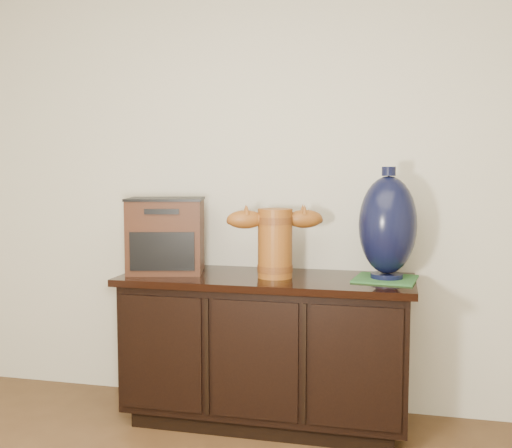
% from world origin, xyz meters
% --- Properties ---
extents(sideboard, '(1.46, 0.56, 0.75)m').
position_xyz_m(sideboard, '(0.00, 2.23, 0.39)').
color(sideboard, black).
rests_on(sideboard, ground).
extents(terracotta_vessel, '(0.48, 0.25, 0.34)m').
position_xyz_m(terracotta_vessel, '(0.05, 2.20, 0.95)').
color(terracotta_vessel, '#94531B').
rests_on(terracotta_vessel, sideboard).
extents(tv_radio, '(0.45, 0.39, 0.39)m').
position_xyz_m(tv_radio, '(-0.54, 2.23, 0.95)').
color(tv_radio, '#381B0E').
rests_on(tv_radio, sideboard).
extents(green_mat, '(0.32, 0.32, 0.01)m').
position_xyz_m(green_mat, '(0.59, 2.26, 0.76)').
color(green_mat, '#2B612C').
rests_on(green_mat, sideboard).
extents(lamp_base, '(0.31, 0.31, 0.54)m').
position_xyz_m(lamp_base, '(0.59, 2.26, 1.02)').
color(lamp_base, black).
rests_on(lamp_base, green_mat).
extents(spray_can, '(0.06, 0.06, 0.18)m').
position_xyz_m(spray_can, '(-0.01, 2.30, 0.84)').
color(spray_can, '#5E1C10').
rests_on(spray_can, sideboard).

